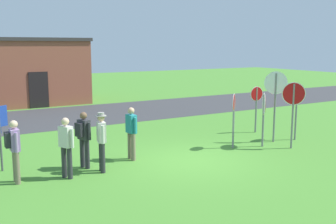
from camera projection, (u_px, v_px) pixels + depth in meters
ground_plane at (192, 161)px, 12.71m from camera, size 80.00×80.00×0.00m
street_asphalt at (86, 115)px, 21.13m from camera, size 60.00×6.40×0.01m
building_background at (28, 70)px, 25.41m from camera, size 6.69×5.59×4.06m
stop_sign_tallest at (297, 102)px, 15.31m from camera, size 0.60×0.27×2.20m
stop_sign_rear_right at (275, 93)px, 14.93m from camera, size 0.68×0.54×2.66m
stop_sign_low_front at (293, 103)px, 13.99m from camera, size 0.62×0.54×2.36m
stop_sign_leaning_right at (234, 112)px, 14.11m from camera, size 0.45×0.42×1.94m
stop_sign_nearest at (256, 102)px, 16.66m from camera, size 0.61×0.08×1.93m
stop_sign_leaning_left at (264, 110)px, 14.30m from camera, size 0.49×0.65×1.95m
person_in_teal at (131, 131)px, 12.69m from camera, size 0.25×0.57×1.69m
person_near_signs at (66, 144)px, 10.91m from camera, size 0.36×0.52×1.69m
person_in_dark_shirt at (14, 147)px, 10.51m from camera, size 0.35×0.57×1.69m
person_with_sunhat at (102, 138)px, 11.46m from camera, size 0.32×0.56×1.74m
person_on_left at (84, 136)px, 11.80m from camera, size 0.44×0.54×1.69m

